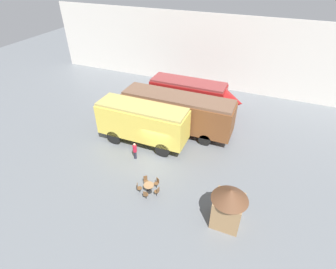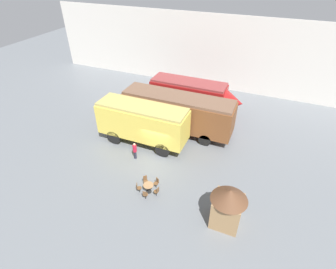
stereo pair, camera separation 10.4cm
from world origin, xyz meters
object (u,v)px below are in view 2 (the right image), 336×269
at_px(passenger_coach_vintage, 143,121).
at_px(visitor_person, 135,150).
at_px(passenger_coach_wooden, 178,111).
at_px(ticket_kiosk, 228,205).
at_px(streamlined_locomotive, 195,95).
at_px(cafe_chair_0, 157,191).
at_px(cafe_table_near, 148,187).

xyz_separation_m(passenger_coach_vintage, visitor_person, (0.37, -2.33, -1.50)).
distance_m(passenger_coach_wooden, ticket_kiosk, 11.22).
bearing_deg(ticket_kiosk, streamlined_locomotive, 116.11).
bearing_deg(passenger_coach_wooden, visitor_person, -108.51).
bearing_deg(streamlined_locomotive, passenger_coach_wooden, -94.18).
xyz_separation_m(streamlined_locomotive, passenger_coach_vintage, (-2.49, -7.44, 0.32)).
height_order(cafe_chair_0, visitor_person, visitor_person).
bearing_deg(passenger_coach_wooden, cafe_chair_0, -78.55).
bearing_deg(streamlined_locomotive, cafe_chair_0, -83.77).
height_order(cafe_table_near, ticket_kiosk, ticket_kiosk).
xyz_separation_m(passenger_coach_vintage, cafe_chair_0, (3.91, -5.53, -1.85)).
height_order(streamlined_locomotive, ticket_kiosk, streamlined_locomotive).
relative_size(passenger_coach_wooden, visitor_person, 6.73).
bearing_deg(cafe_table_near, cafe_chair_0, -10.19).
bearing_deg(visitor_person, passenger_coach_wooden, 71.49).
distance_m(passenger_coach_wooden, passenger_coach_vintage, 3.75).
height_order(passenger_coach_wooden, cafe_table_near, passenger_coach_wooden).
height_order(passenger_coach_wooden, visitor_person, passenger_coach_wooden).
height_order(streamlined_locomotive, passenger_coach_wooden, passenger_coach_wooden).
bearing_deg(visitor_person, ticket_kiosk, -22.06).
bearing_deg(cafe_chair_0, ticket_kiosk, -173.19).
bearing_deg(cafe_table_near, passenger_coach_vintage, 120.40).
height_order(passenger_coach_vintage, cafe_chair_0, passenger_coach_vintage).
xyz_separation_m(streamlined_locomotive, cafe_table_near, (0.67, -12.84, -1.49)).
bearing_deg(passenger_coach_vintage, ticket_kiosk, -32.92).
bearing_deg(passenger_coach_wooden, passenger_coach_vintage, -125.46).
distance_m(cafe_table_near, cafe_chair_0, 0.76).
relative_size(cafe_table_near, cafe_chair_0, 0.89).
height_order(passenger_coach_wooden, passenger_coach_vintage, passenger_coach_vintage).
xyz_separation_m(cafe_table_near, visitor_person, (-2.79, 3.06, 0.32)).
bearing_deg(cafe_chair_0, passenger_coach_wooden, -68.36).
xyz_separation_m(passenger_coach_wooden, cafe_table_near, (0.99, -8.45, -1.73)).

